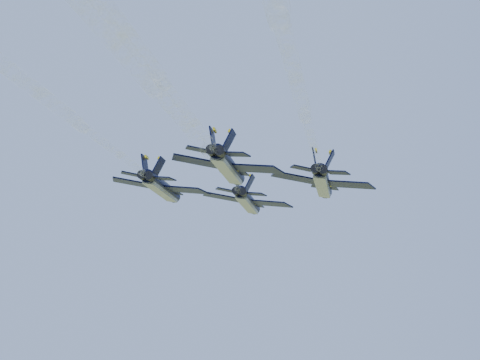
# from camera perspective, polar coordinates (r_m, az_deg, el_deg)

# --- Properties ---
(jet_lead) EXTENTS (12.43, 16.12, 3.81)m
(jet_lead) POSITION_cam_1_polar(r_m,az_deg,el_deg) (100.31, 0.64, -1.67)
(jet_lead) COLOR black
(jet_left) EXTENTS (12.43, 16.12, 3.81)m
(jet_left) POSITION_cam_1_polar(r_m,az_deg,el_deg) (91.44, -6.04, -0.61)
(jet_left) COLOR black
(jet_right) EXTENTS (12.43, 16.12, 3.81)m
(jet_right) POSITION_cam_1_polar(r_m,az_deg,el_deg) (88.39, 6.46, -0.20)
(jet_right) COLOR black
(jet_slot) EXTENTS (12.43, 16.12, 3.81)m
(jet_slot) POSITION_cam_1_polar(r_m,az_deg,el_deg) (79.53, -0.89, 1.03)
(jet_slot) COLOR black
(smoke_trail_lead) EXTENTS (7.54, 78.58, 2.28)m
(smoke_trail_lead) POSITION_cam_1_polar(r_m,az_deg,el_deg) (45.77, -10.92, 11.23)
(smoke_trail_lead) COLOR white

